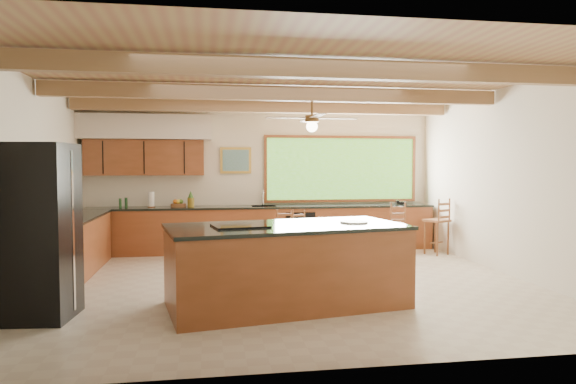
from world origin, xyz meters
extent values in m
plane|color=beige|center=(0.00, 0.00, 0.00)|extent=(7.20, 7.20, 0.00)
cube|color=beige|center=(0.00, 3.25, 1.50)|extent=(7.20, 0.04, 3.00)
cube|color=beige|center=(0.00, -3.25, 1.50)|extent=(7.20, 0.04, 3.00)
cube|color=beige|center=(-3.60, 0.00, 1.50)|extent=(0.04, 6.50, 3.00)
cube|color=beige|center=(3.60, 0.00, 1.50)|extent=(0.04, 6.50, 3.00)
cube|color=#9F7F4F|center=(0.00, 0.00, 3.00)|extent=(7.20, 6.50, 0.04)
cube|color=olive|center=(0.00, -1.60, 2.86)|extent=(7.10, 0.15, 0.22)
cube|color=olive|center=(0.00, 0.50, 2.86)|extent=(7.10, 0.15, 0.22)
cube|color=olive|center=(0.00, 2.30, 2.86)|extent=(7.10, 0.15, 0.22)
cube|color=brown|center=(-2.35, 3.06, 1.90)|extent=(2.30, 0.35, 0.70)
cube|color=beige|center=(-2.35, 2.99, 2.50)|extent=(2.60, 0.50, 0.48)
cylinder|color=#FFEABF|center=(-3.05, 2.99, 2.27)|extent=(0.10, 0.10, 0.01)
cylinder|color=#FFEABF|center=(-1.65, 2.99, 2.27)|extent=(0.10, 0.10, 0.01)
cube|color=#67AC3D|center=(1.70, 3.22, 1.67)|extent=(3.20, 0.04, 1.30)
cube|color=gold|center=(-0.55, 3.22, 1.85)|extent=(0.64, 0.03, 0.54)
cube|color=#457D68|center=(-0.55, 3.20, 1.85)|extent=(0.54, 0.01, 0.44)
cube|color=brown|center=(0.00, 2.91, 0.44)|extent=(7.00, 0.65, 0.88)
cube|color=black|center=(0.00, 2.91, 0.90)|extent=(7.04, 0.69, 0.04)
cube|color=brown|center=(-3.26, 1.35, 0.44)|extent=(0.65, 2.35, 0.88)
cube|color=black|center=(-3.26, 1.35, 0.90)|extent=(0.69, 2.39, 0.04)
cube|color=black|center=(0.70, 2.58, 0.42)|extent=(0.60, 0.02, 0.78)
cube|color=silver|center=(0.00, 2.91, 0.91)|extent=(0.50, 0.38, 0.03)
cylinder|color=silver|center=(0.00, 3.11, 1.07)|extent=(0.03, 0.03, 0.30)
cylinder|color=silver|center=(0.00, 3.01, 1.20)|extent=(0.03, 0.20, 0.03)
cylinder|color=white|center=(-2.23, 2.97, 1.07)|extent=(0.12, 0.12, 0.30)
cylinder|color=#1C461F|center=(-2.82, 2.94, 1.01)|extent=(0.05, 0.05, 0.18)
cylinder|color=#1C461F|center=(-2.71, 2.97, 1.02)|extent=(0.05, 0.05, 0.19)
cube|color=black|center=(2.90, 2.86, 0.97)|extent=(0.23, 0.20, 0.09)
cube|color=brown|center=(-0.17, -1.20, 0.48)|extent=(3.05, 1.80, 0.97)
cube|color=black|center=(-0.17, -1.20, 0.99)|extent=(3.10, 1.85, 0.04)
cube|color=black|center=(-0.75, -1.31, 1.02)|extent=(0.72, 0.61, 0.02)
cylinder|color=white|center=(0.73, -1.09, 1.02)|extent=(0.35, 0.35, 0.02)
cube|color=black|center=(-3.05, -1.30, 1.00)|extent=(0.85, 0.83, 2.00)
cube|color=silver|center=(-2.66, -1.30, 1.00)|extent=(0.03, 0.06, 1.84)
cube|color=brown|center=(0.44, 1.77, 0.56)|extent=(0.42, 0.42, 0.04)
cylinder|color=brown|center=(0.30, 1.64, 0.27)|extent=(0.03, 0.03, 0.55)
cylinder|color=brown|center=(0.57, 1.64, 0.27)|extent=(0.03, 0.03, 0.55)
cylinder|color=brown|center=(0.30, 1.91, 0.27)|extent=(0.03, 0.03, 0.55)
cylinder|color=brown|center=(0.57, 1.91, 0.27)|extent=(0.03, 0.03, 0.55)
cube|color=brown|center=(0.22, 1.60, 0.59)|extent=(0.36, 0.36, 0.04)
cylinder|color=brown|center=(0.08, 1.46, 0.28)|extent=(0.03, 0.03, 0.57)
cylinder|color=brown|center=(0.36, 1.46, 0.28)|extent=(0.03, 0.03, 0.57)
cylinder|color=brown|center=(0.08, 1.74, 0.28)|extent=(0.03, 0.03, 0.57)
cylinder|color=brown|center=(0.36, 1.74, 0.28)|extent=(0.03, 0.03, 0.57)
cube|color=brown|center=(2.37, 1.85, 0.64)|extent=(0.44, 0.44, 0.04)
cylinder|color=brown|center=(2.22, 1.70, 0.31)|extent=(0.04, 0.04, 0.62)
cylinder|color=brown|center=(2.52, 1.70, 0.31)|extent=(0.04, 0.04, 0.62)
cylinder|color=brown|center=(2.22, 2.00, 0.31)|extent=(0.04, 0.04, 0.62)
cylinder|color=brown|center=(2.52, 2.00, 0.31)|extent=(0.04, 0.04, 0.62)
cube|color=brown|center=(3.30, 1.97, 0.67)|extent=(0.53, 0.53, 0.04)
cylinder|color=brown|center=(3.14, 1.81, 0.32)|extent=(0.04, 0.04, 0.65)
cylinder|color=brown|center=(3.46, 1.81, 0.32)|extent=(0.04, 0.04, 0.65)
cylinder|color=brown|center=(3.14, 2.13, 0.32)|extent=(0.04, 0.04, 0.65)
cylinder|color=brown|center=(3.46, 2.13, 0.32)|extent=(0.04, 0.04, 0.65)
camera|label=1|loc=(-1.13, -7.45, 1.75)|focal=32.00mm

